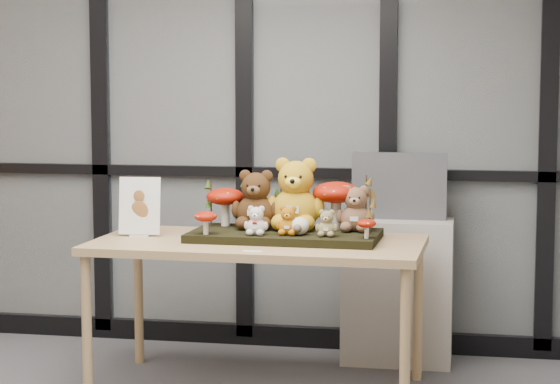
% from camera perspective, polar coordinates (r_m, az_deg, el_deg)
% --- Properties ---
extents(glass_partition, '(4.90, 0.06, 2.78)m').
position_cam_1_polar(glass_partition, '(6.14, -6.12, 4.62)').
color(glass_partition, '#2D383F').
rests_on(glass_partition, floor).
extents(display_table, '(1.69, 0.88, 0.78)m').
position_cam_1_polar(display_table, '(5.15, -1.23, -3.47)').
color(display_table, tan).
rests_on(display_table, floor).
extents(diorama_tray, '(0.97, 0.51, 0.04)m').
position_cam_1_polar(diorama_tray, '(5.17, 0.27, -2.47)').
color(diorama_tray, black).
rests_on(diorama_tray, display_table).
extents(bear_pooh_yellow, '(0.32, 0.29, 0.41)m').
position_cam_1_polar(bear_pooh_yellow, '(5.25, 0.90, 0.13)').
color(bear_pooh_yellow, gold).
rests_on(bear_pooh_yellow, diorama_tray).
extents(bear_brown_medium, '(0.26, 0.24, 0.34)m').
position_cam_1_polar(bear_brown_medium, '(5.27, -1.35, -0.24)').
color(bear_brown_medium, '#3E2510').
rests_on(bear_brown_medium, diorama_tray).
extents(bear_tan_back, '(0.20, 0.18, 0.26)m').
position_cam_1_polar(bear_tan_back, '(5.19, 4.28, -0.78)').
color(bear_tan_back, brown).
rests_on(bear_tan_back, diorama_tray).
extents(bear_small_yellow, '(0.13, 0.12, 0.16)m').
position_cam_1_polar(bear_small_yellow, '(5.04, 0.47, -1.52)').
color(bear_small_yellow, '#AD630C').
rests_on(bear_small_yellow, diorama_tray).
extents(bear_white_bow, '(0.13, 0.12, 0.16)m').
position_cam_1_polar(bear_white_bow, '(5.05, -1.34, -1.52)').
color(bear_white_bow, silver).
rests_on(bear_white_bow, diorama_tray).
extents(bear_beige_small, '(0.11, 0.10, 0.15)m').
position_cam_1_polar(bear_beige_small, '(5.01, 2.65, -1.68)').
color(bear_beige_small, olive).
rests_on(bear_beige_small, diorama_tray).
extents(plush_cream_hedgehog, '(0.08, 0.07, 0.10)m').
position_cam_1_polar(plush_cream_hedgehog, '(5.05, 1.09, -1.87)').
color(plush_cream_hedgehog, white).
rests_on(plush_cream_hedgehog, diorama_tray).
extents(mushroom_back_left, '(0.20, 0.20, 0.22)m').
position_cam_1_polar(mushroom_back_left, '(5.37, -3.10, -0.73)').
color(mushroom_back_left, '#911304').
rests_on(mushroom_back_left, diorama_tray).
extents(mushroom_back_right, '(0.25, 0.25, 0.27)m').
position_cam_1_polar(mushroom_back_right, '(5.25, 3.17, -0.61)').
color(mushroom_back_right, '#911304').
rests_on(mushroom_back_right, diorama_tray).
extents(mushroom_front_left, '(0.12, 0.12, 0.13)m').
position_cam_1_polar(mushroom_front_left, '(5.08, -4.20, -1.67)').
color(mushroom_front_left, '#911304').
rests_on(mushroom_front_left, diorama_tray).
extents(mushroom_front_right, '(0.09, 0.09, 0.10)m').
position_cam_1_polar(mushroom_front_right, '(4.95, 4.89, -2.02)').
color(mushroom_front_right, '#911304').
rests_on(mushroom_front_right, diorama_tray).
extents(sprig_green_far_left, '(0.05, 0.05, 0.25)m').
position_cam_1_polar(sprig_green_far_left, '(5.38, -3.90, -0.60)').
color(sprig_green_far_left, '#1A3A0D').
rests_on(sprig_green_far_left, diorama_tray).
extents(sprig_green_mid_left, '(0.05, 0.05, 0.26)m').
position_cam_1_polar(sprig_green_mid_left, '(5.38, -1.86, -0.54)').
color(sprig_green_mid_left, '#1A3A0D').
rests_on(sprig_green_mid_left, diorama_tray).
extents(sprig_dry_far_right, '(0.05, 0.05, 0.29)m').
position_cam_1_polar(sprig_dry_far_right, '(5.18, 4.87, -0.63)').
color(sprig_dry_far_right, brown).
rests_on(sprig_dry_far_right, diorama_tray).
extents(sprig_dry_mid_right, '(0.05, 0.05, 0.23)m').
position_cam_1_polar(sprig_dry_mid_right, '(5.06, 5.07, -1.12)').
color(sprig_dry_mid_right, brown).
rests_on(sprig_dry_mid_right, diorama_tray).
extents(sprig_green_centre, '(0.05, 0.05, 0.20)m').
position_cam_1_polar(sprig_green_centre, '(5.35, 0.05, -0.85)').
color(sprig_green_centre, '#1A3A0D').
rests_on(sprig_green_centre, diorama_tray).
extents(sign_holder, '(0.22, 0.07, 0.31)m').
position_cam_1_polar(sign_holder, '(5.33, -7.91, -0.93)').
color(sign_holder, silver).
rests_on(sign_holder, display_table).
extents(label_card, '(0.09, 0.03, 0.00)m').
position_cam_1_polar(label_card, '(4.81, -1.56, -3.36)').
color(label_card, white).
rests_on(label_card, display_table).
extents(cabinet, '(0.61, 0.36, 0.81)m').
position_cam_1_polar(cabinet, '(5.79, 6.63, -5.54)').
color(cabinet, '#A39C91').
rests_on(cabinet, floor).
extents(monitor, '(0.53, 0.06, 0.38)m').
position_cam_1_polar(monitor, '(5.72, 6.72, 0.34)').
color(monitor, '#494B50').
rests_on(monitor, cabinet).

